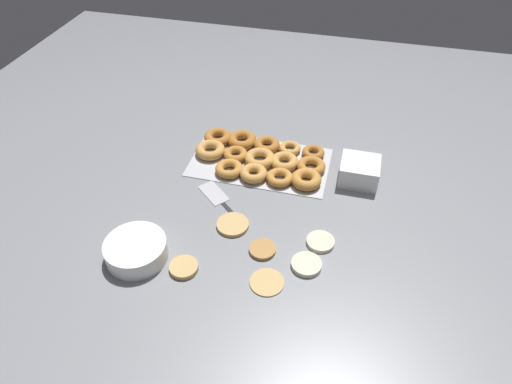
# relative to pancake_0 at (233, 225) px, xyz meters

# --- Properties ---
(ground_plane) EXTENTS (3.00, 3.00, 0.00)m
(ground_plane) POSITION_rel_pancake_0_xyz_m (-0.08, -0.05, -0.01)
(ground_plane) COLOR gray
(pancake_0) EXTENTS (0.10, 0.10, 0.01)m
(pancake_0) POSITION_rel_pancake_0_xyz_m (0.00, 0.00, 0.00)
(pancake_0) COLOR tan
(pancake_0) RESTS_ON ground_plane
(pancake_1) EXTENTS (0.10, 0.10, 0.01)m
(pancake_1) POSITION_rel_pancake_0_xyz_m (-0.16, 0.19, -0.00)
(pancake_1) COLOR tan
(pancake_1) RESTS_ON ground_plane
(pancake_2) EXTENTS (0.09, 0.09, 0.02)m
(pancake_2) POSITION_rel_pancake_0_xyz_m (0.09, 0.20, 0.00)
(pancake_2) COLOR tan
(pancake_2) RESTS_ON ground_plane
(pancake_3) EXTENTS (0.08, 0.08, 0.01)m
(pancake_3) POSITION_rel_pancake_0_xyz_m (-0.12, 0.08, -0.00)
(pancake_3) COLOR #B27F42
(pancake_3) RESTS_ON ground_plane
(pancake_4) EXTENTS (0.09, 0.09, 0.02)m
(pancake_4) POSITION_rel_pancake_0_xyz_m (-0.26, 0.10, 0.00)
(pancake_4) COLOR beige
(pancake_4) RESTS_ON ground_plane
(pancake_5) EXTENTS (0.09, 0.09, 0.01)m
(pancake_5) POSITION_rel_pancake_0_xyz_m (-0.28, 0.00, 0.00)
(pancake_5) COLOR beige
(pancake_5) RESTS_ON ground_plane
(donut_tray) EXTENTS (0.51, 0.29, 0.04)m
(donut_tray) POSITION_rel_pancake_0_xyz_m (-0.01, -0.34, 0.01)
(donut_tray) COLOR silver
(donut_tray) RESTS_ON ground_plane
(batter_bowl) EXTENTS (0.19, 0.19, 0.06)m
(batter_bowl) POSITION_rel_pancake_0_xyz_m (0.24, 0.19, 0.02)
(batter_bowl) COLOR white
(batter_bowl) RESTS_ON ground_plane
(container_stack) EXTENTS (0.14, 0.13, 0.08)m
(container_stack) POSITION_rel_pancake_0_xyz_m (-0.37, -0.33, 0.03)
(container_stack) COLOR white
(container_stack) RESTS_ON ground_plane
(spatula) EXTENTS (0.23, 0.20, 0.01)m
(spatula) POSITION_rel_pancake_0_xyz_m (0.09, -0.11, -0.00)
(spatula) COLOR black
(spatula) RESTS_ON ground_plane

